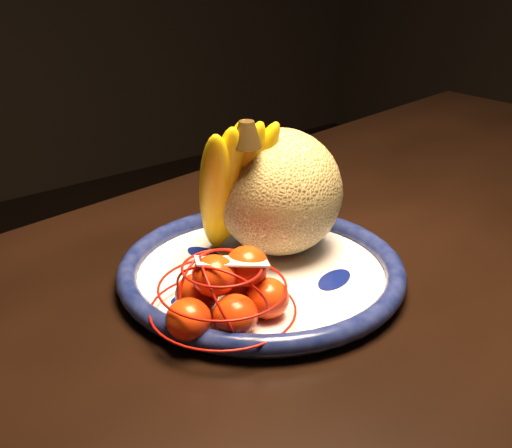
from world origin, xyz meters
TOP-DOWN VIEW (x-y plane):
  - dining_table at (-0.07, -0.11)m, footprint 1.62×1.09m
  - fruit_bowl at (-0.26, -0.01)m, footprint 0.33×0.33m
  - cantaloupe at (-0.20, 0.02)m, footprint 0.15×0.15m
  - banana_bunch at (-0.26, 0.04)m, footprint 0.13×0.12m
  - mandarin_bag at (-0.34, -0.07)m, footprint 0.19×0.19m
  - price_tag at (-0.34, -0.07)m, footprint 0.08×0.06m

SIDE VIEW (x-z plane):
  - dining_table at x=-0.07m, z-range 0.30..1.05m
  - fruit_bowl at x=-0.26m, z-range 0.76..0.78m
  - mandarin_bag at x=-0.34m, z-range 0.75..0.84m
  - price_tag at x=-0.34m, z-range 0.83..0.84m
  - cantaloupe at x=-0.20m, z-range 0.77..0.92m
  - banana_bunch at x=-0.26m, z-range 0.77..0.96m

